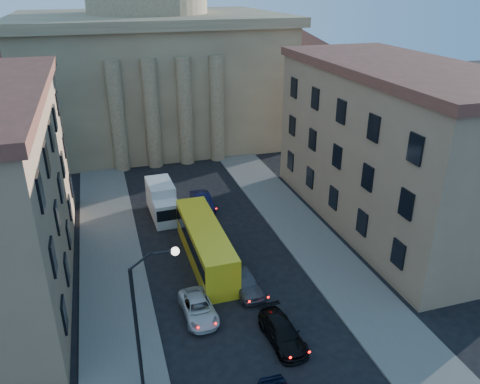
% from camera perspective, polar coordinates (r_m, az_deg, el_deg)
% --- Properties ---
extents(sidewalk_left, '(5.00, 60.00, 0.15)m').
position_cam_1_polar(sidewalk_left, '(36.78, -15.06, -11.30)').
color(sidewalk_left, '#5B5954').
rests_on(sidewalk_left, ground).
extents(sidewalk_right, '(5.00, 60.00, 0.15)m').
position_cam_1_polar(sidewalk_right, '(40.32, 9.90, -7.32)').
color(sidewalk_right, '#5B5954').
rests_on(sidewalk_right, ground).
extents(church, '(68.02, 28.76, 36.60)m').
position_cam_1_polar(church, '(68.79, -10.75, 16.33)').
color(church, '#766049').
rests_on(church, ground).
extents(building_right, '(11.60, 26.60, 14.70)m').
position_cam_1_polar(building_right, '(44.54, 18.15, 5.37)').
color(building_right, '#9A785A').
rests_on(building_right, ground).
extents(street_lamp, '(2.62, 0.44, 8.83)m').
position_cam_1_polar(street_lamp, '(25.65, -11.48, -14.03)').
color(street_lamp, black).
rests_on(street_lamp, ground).
extents(car_left_mid, '(2.24, 4.60, 1.26)m').
position_cam_1_polar(car_left_mid, '(32.98, -5.09, -13.91)').
color(car_left_mid, silver).
rests_on(car_left_mid, ground).
extents(car_right_mid, '(2.19, 4.80, 1.36)m').
position_cam_1_polar(car_right_mid, '(31.02, 5.19, -16.70)').
color(car_right_mid, black).
rests_on(car_right_mid, ground).
extents(car_right_far, '(1.99, 4.53, 1.52)m').
position_cam_1_polar(car_right_far, '(35.08, 0.66, -10.90)').
color(car_right_far, '#4B4A4F').
rests_on(car_right_far, ground).
extents(car_right_distant, '(1.74, 4.61, 1.50)m').
position_cam_1_polar(car_right_distant, '(47.18, -4.61, -1.15)').
color(car_right_distant, black).
rests_on(car_right_distant, ground).
extents(city_bus, '(2.67, 11.34, 3.19)m').
position_cam_1_polar(city_bus, '(38.01, -4.28, -6.21)').
color(city_bus, yellow).
rests_on(city_bus, ground).
extents(box_truck, '(2.50, 5.94, 3.22)m').
position_cam_1_polar(box_truck, '(45.84, -9.44, -1.14)').
color(box_truck, silver).
rests_on(box_truck, ground).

